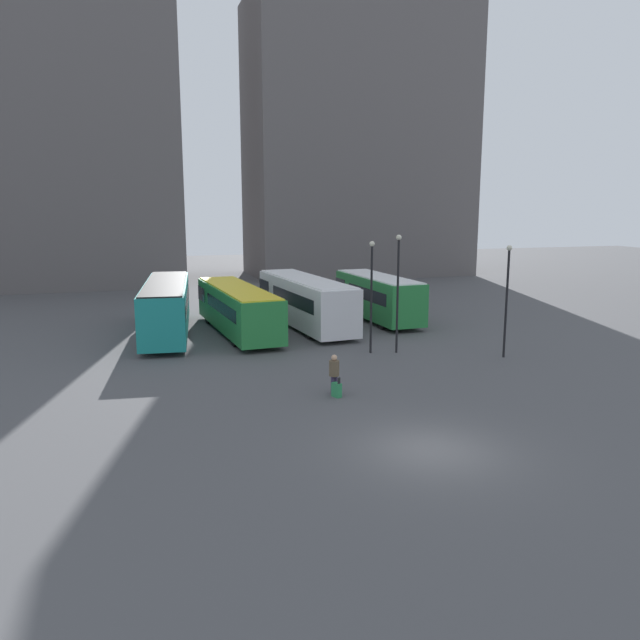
# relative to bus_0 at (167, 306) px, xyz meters

# --- Properties ---
(ground_plane) EXTENTS (160.00, 160.00, 0.00)m
(ground_plane) POSITION_rel_bus_0_xyz_m (7.01, -21.20, -1.75)
(ground_plane) COLOR #4C4C4F
(building_block_right) EXTENTS (23.71, 12.37, 29.10)m
(building_block_right) POSITION_rel_bus_0_xyz_m (22.72, 28.31, 12.80)
(building_block_right) COLOR #5B5656
(building_block_right) RESTS_ON ground_plane
(bus_0) EXTENTS (3.80, 12.60, 3.21)m
(bus_0) POSITION_rel_bus_0_xyz_m (0.00, 0.00, 0.00)
(bus_0) COLOR #19847F
(bus_0) RESTS_ON ground_plane
(bus_1) EXTENTS (3.47, 12.05, 2.84)m
(bus_1) POSITION_rel_bus_0_xyz_m (4.18, -0.73, -0.19)
(bus_1) COLOR #237A38
(bus_1) RESTS_ON ground_plane
(bus_2) EXTENTS (3.61, 11.90, 3.16)m
(bus_2) POSITION_rel_bus_0_xyz_m (8.69, -0.05, -0.03)
(bus_2) COLOR silver
(bus_2) RESTS_ON ground_plane
(bus_3) EXTENTS (2.90, 9.58, 3.05)m
(bus_3) POSITION_rel_bus_0_xyz_m (14.02, 0.61, -0.10)
(bus_3) COLOR #237A38
(bus_3) RESTS_ON ground_plane
(traveler) EXTENTS (0.56, 0.56, 1.67)m
(traveler) POSITION_rel_bus_0_xyz_m (5.92, -14.46, -0.76)
(traveler) COLOR #382D4C
(traveler) RESTS_ON ground_plane
(suitcase) EXTENTS (0.38, 0.47, 0.86)m
(suitcase) POSITION_rel_bus_0_xyz_m (5.86, -14.98, -1.45)
(suitcase) COLOR #28844C
(suitcase) RESTS_ON ground_plane
(lamp_post_0) EXTENTS (0.28, 0.28, 5.79)m
(lamp_post_0) POSITION_rel_bus_0_xyz_m (16.31, -11.10, 1.65)
(lamp_post_0) COLOR black
(lamp_post_0) RESTS_ON ground_plane
(lamp_post_1) EXTENTS (0.28, 0.28, 6.27)m
(lamp_post_1) POSITION_rel_bus_0_xyz_m (11.40, -8.52, 1.89)
(lamp_post_1) COLOR black
(lamp_post_1) RESTS_ON ground_plane
(lamp_post_2) EXTENTS (0.28, 0.28, 5.94)m
(lamp_post_2) POSITION_rel_bus_0_xyz_m (10.05, -8.18, 1.73)
(lamp_post_2) COLOR black
(lamp_post_2) RESTS_ON ground_plane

